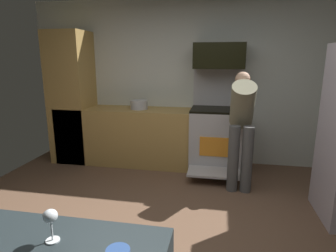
{
  "coord_description": "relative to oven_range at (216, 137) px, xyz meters",
  "views": [
    {
      "loc": [
        0.5,
        -2.25,
        1.67
      ],
      "look_at": [
        0.02,
        0.3,
        1.05
      ],
      "focal_mm": 30.08,
      "sensor_mm": 36.0,
      "label": 1
    }
  ],
  "objects": [
    {
      "name": "oven_range",
      "position": [
        0.0,
        0.0,
        0.0
      ],
      "size": [
        0.76,
        1.03,
        1.53
      ],
      "color": "#B7B4B6",
      "rests_on": "ground"
    },
    {
      "name": "stock_pot",
      "position": [
        -1.21,
        0.01,
        0.46
      ],
      "size": [
        0.27,
        0.27,
        0.14
      ],
      "primitive_type": "cylinder",
      "color": "#BABAC1",
      "rests_on": "lower_cabinet_run"
    },
    {
      "name": "ground_plane",
      "position": [
        -0.45,
        -1.97,
        -0.52
      ],
      "size": [
        5.2,
        4.8,
        0.02
      ],
      "primitive_type": "cube",
      "color": "brown"
    },
    {
      "name": "wall_back",
      "position": [
        -0.45,
        0.37,
        0.79
      ],
      "size": [
        5.2,
        0.12,
        2.6
      ],
      "primitive_type": "cube",
      "color": "silver",
      "rests_on": "ground"
    },
    {
      "name": "microwave",
      "position": [
        0.0,
        0.09,
        1.2
      ],
      "size": [
        0.74,
        0.38,
        0.37
      ],
      "primitive_type": "cube",
      "color": "black",
      "rests_on": "oven_range"
    },
    {
      "name": "person_cook",
      "position": [
        0.32,
        -0.61,
        0.38
      ],
      "size": [
        0.31,
        0.59,
        1.51
      ],
      "color": "#505050",
      "rests_on": "ground"
    },
    {
      "name": "cabinet_column",
      "position": [
        -2.35,
        0.01,
        0.54
      ],
      "size": [
        0.6,
        0.6,
        2.1
      ],
      "primitive_type": "cube",
      "color": "#B18A48",
      "rests_on": "ground"
    },
    {
      "name": "lower_cabinet_run",
      "position": [
        -1.35,
        0.01,
        -0.06
      ],
      "size": [
        2.4,
        0.6,
        0.9
      ],
      "primitive_type": "cube",
      "color": "#B18A48",
      "rests_on": "ground"
    },
    {
      "name": "wine_glass_near",
      "position": [
        -0.64,
        -3.26,
        0.5
      ],
      "size": [
        0.06,
        0.06,
        0.15
      ],
      "color": "silver",
      "rests_on": "counter_island"
    }
  ]
}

